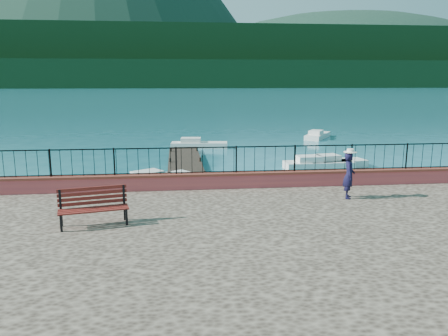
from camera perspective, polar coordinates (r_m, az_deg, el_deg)
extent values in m
plane|color=#19596B|center=(13.22, 5.10, -11.47)|extent=(2000.00, 2000.00, 0.00)
cube|color=#C64B47|center=(16.24, 2.65, -1.55)|extent=(28.00, 0.46, 0.58)
cube|color=black|center=(16.08, 2.67, 1.11)|extent=(27.00, 0.05, 0.95)
cube|color=#2D231C|center=(24.45, -5.02, -0.38)|extent=(2.00, 16.00, 0.30)
cube|color=black|center=(311.97, -5.90, 12.06)|extent=(900.00, 60.00, 18.00)
cube|color=black|center=(372.32, -6.01, 13.95)|extent=(900.00, 120.00, 44.00)
ellipsoid|color=#142D23|center=(613.69, 15.30, 10.54)|extent=(448.00, 384.00, 180.00)
cube|color=black|center=(12.54, -16.60, -6.22)|extent=(1.93, 0.96, 0.46)
cube|color=maroon|center=(12.68, -16.79, -3.62)|extent=(1.83, 0.48, 0.57)
imported|color=black|center=(15.25, 16.00, -0.93)|extent=(0.54, 0.66, 1.57)
cylinder|color=white|center=(15.10, 16.18, 2.20)|extent=(0.44, 0.44, 0.12)
cube|color=silver|center=(21.95, -8.68, -1.16)|extent=(3.92, 3.26, 0.80)
cube|color=silver|center=(26.30, 12.27, 0.79)|extent=(4.09, 1.45, 0.80)
cube|color=silver|center=(26.98, 14.39, 0.96)|extent=(3.84, 1.90, 0.80)
cube|color=silver|center=(33.74, -3.25, 3.34)|extent=(4.41, 1.73, 0.80)
cube|color=silver|center=(40.15, 12.15, 4.39)|extent=(3.39, 4.28, 0.80)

